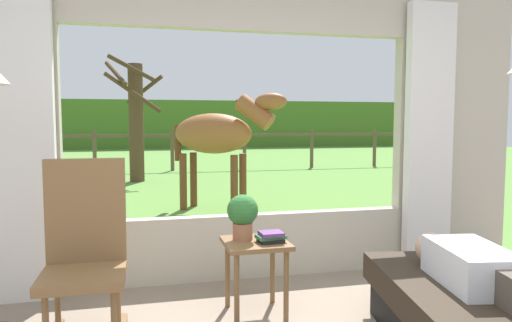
% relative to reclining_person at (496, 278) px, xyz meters
% --- Properties ---
extents(back_wall_with_window, '(5.20, 0.12, 2.55)m').
position_rel_reclining_person_xyz_m(back_wall_with_window, '(-0.97, 1.87, 0.73)').
color(back_wall_with_window, '#BCB29E').
rests_on(back_wall_with_window, ground_plane).
extents(curtain_panel_left, '(0.44, 0.10, 2.40)m').
position_rel_reclining_person_xyz_m(curtain_panel_left, '(-2.66, 1.73, 0.68)').
color(curtain_panel_left, silver).
rests_on(curtain_panel_left, ground_plane).
extents(curtain_panel_right, '(0.44, 0.10, 2.40)m').
position_rel_reclining_person_xyz_m(curtain_panel_right, '(0.72, 1.73, 0.68)').
color(curtain_panel_right, silver).
rests_on(curtain_panel_right, ground_plane).
extents(outdoor_pasture_lawn, '(36.00, 21.68, 0.02)m').
position_rel_reclining_person_xyz_m(outdoor_pasture_lawn, '(-0.97, 12.77, -0.51)').
color(outdoor_pasture_lawn, '#568438').
rests_on(outdoor_pasture_lawn, ground_plane).
extents(distant_hill_ridge, '(36.00, 2.00, 2.40)m').
position_rel_reclining_person_xyz_m(distant_hill_ridge, '(-0.97, 22.61, 0.68)').
color(distant_hill_ridge, '#466E24').
rests_on(distant_hill_ridge, ground_plane).
extents(reclining_person, '(0.45, 1.43, 0.22)m').
position_rel_reclining_person_xyz_m(reclining_person, '(0.00, 0.00, 0.00)').
color(reclining_person, silver).
rests_on(reclining_person, recliner_sofa).
extents(rocking_chair, '(0.49, 0.69, 1.12)m').
position_rel_reclining_person_xyz_m(rocking_chair, '(-2.16, 0.91, 0.02)').
color(rocking_chair, brown).
rests_on(rocking_chair, ground_plane).
extents(side_table, '(0.44, 0.44, 0.52)m').
position_rel_reclining_person_xyz_m(side_table, '(-1.05, 1.07, -0.10)').
color(side_table, brown).
rests_on(side_table, ground_plane).
extents(potted_plant, '(0.22, 0.22, 0.32)m').
position_rel_reclining_person_xyz_m(potted_plant, '(-1.13, 1.13, 0.18)').
color(potted_plant, '#9E6042').
rests_on(potted_plant, side_table).
extents(book_stack, '(0.21, 0.16, 0.07)m').
position_rel_reclining_person_xyz_m(book_stack, '(-0.96, 1.01, 0.03)').
color(book_stack, black).
rests_on(book_stack, side_table).
extents(horse, '(1.68, 1.33, 1.73)m').
position_rel_reclining_person_xyz_m(horse, '(-0.69, 4.93, 0.63)').
color(horse, brown).
rests_on(horse, outdoor_pasture_lawn).
extents(pasture_tree, '(1.28, 1.32, 2.75)m').
position_rel_reclining_person_xyz_m(pasture_tree, '(-1.90, 8.74, 0.90)').
color(pasture_tree, '#4C3823').
rests_on(pasture_tree, outdoor_pasture_lawn).
extents(pasture_fence_line, '(16.10, 0.10, 1.10)m').
position_rel_reclining_person_xyz_m(pasture_fence_line, '(-0.97, 10.94, 0.22)').
color(pasture_fence_line, brown).
rests_on(pasture_fence_line, outdoor_pasture_lawn).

